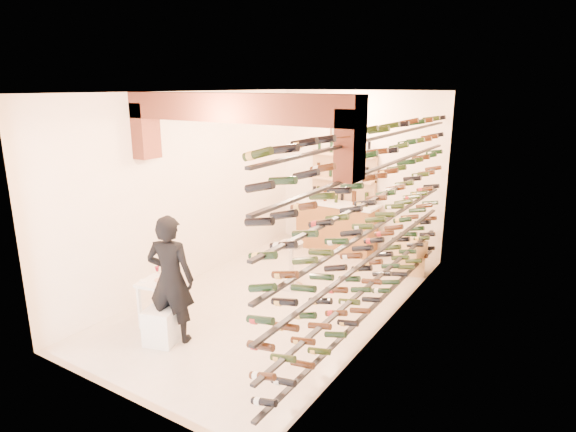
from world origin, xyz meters
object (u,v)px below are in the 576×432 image
object	(u,v)px
white_stool	(162,326)
chrome_barstool	(291,261)
tasting_table	(158,289)
wine_rack	(372,219)
person	(171,279)
crate_lower	(409,264)
back_counter	(336,225)

from	to	relation	value
white_stool	chrome_barstool	distance (m)	2.50
tasting_table	wine_rack	bearing A→B (deg)	22.54
wine_rack	person	size ratio (longest dim) A/B	3.31
crate_lower	person	bearing A→B (deg)	-115.28
wine_rack	chrome_barstool	xyz separation A→B (m)	(-1.59, 0.50, -1.08)
tasting_table	crate_lower	xyz separation A→B (m)	(2.34, 3.81, -0.39)
tasting_table	chrome_barstool	world-z (taller)	tasting_table
back_counter	chrome_barstool	distance (m)	2.16
white_stool	tasting_table	bearing A→B (deg)	139.63
back_counter	person	size ratio (longest dim) A/B	0.99
tasting_table	white_stool	world-z (taller)	tasting_table
back_counter	crate_lower	bearing A→B (deg)	-14.77
white_stool	person	distance (m)	0.64
back_counter	chrome_barstool	world-z (taller)	back_counter
back_counter	white_stool	bearing A→B (deg)	-93.19
back_counter	white_stool	size ratio (longest dim) A/B	3.52
back_counter	person	world-z (taller)	person
person	crate_lower	size ratio (longest dim) A/B	3.17
chrome_barstool	tasting_table	bearing A→B (deg)	-112.62
crate_lower	white_stool	bearing A→B (deg)	-115.28
person	crate_lower	xyz separation A→B (m)	(1.89, 3.99, -0.70)
wine_rack	tasting_table	world-z (taller)	wine_rack
wine_rack	chrome_barstool	size ratio (longest dim) A/B	7.11
person	back_counter	bearing A→B (deg)	-111.63
white_stool	person	world-z (taller)	person
wine_rack	person	bearing A→B (deg)	-138.37
crate_lower	back_counter	bearing A→B (deg)	165.23
wine_rack	crate_lower	size ratio (longest dim) A/B	10.48
tasting_table	chrome_barstool	distance (m)	2.29
wine_rack	white_stool	bearing A→B (deg)	-137.08
white_stool	person	bearing A→B (deg)	64.61
wine_rack	person	xyz separation A→B (m)	(-2.02, -1.79, -0.69)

